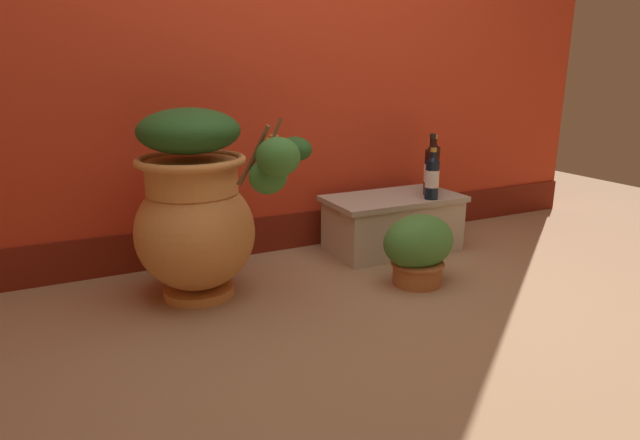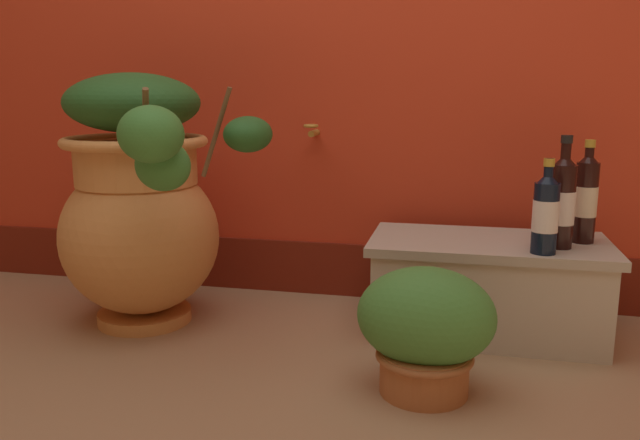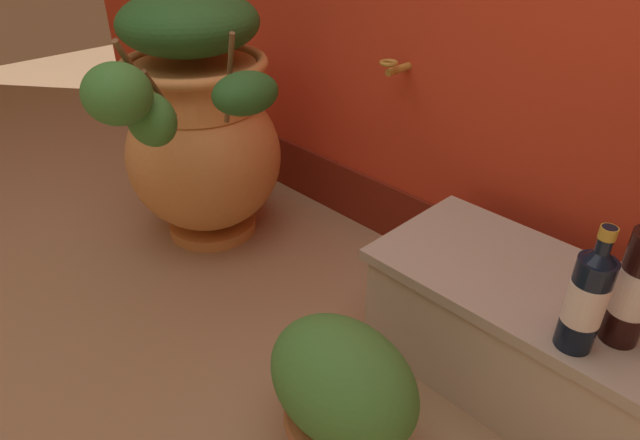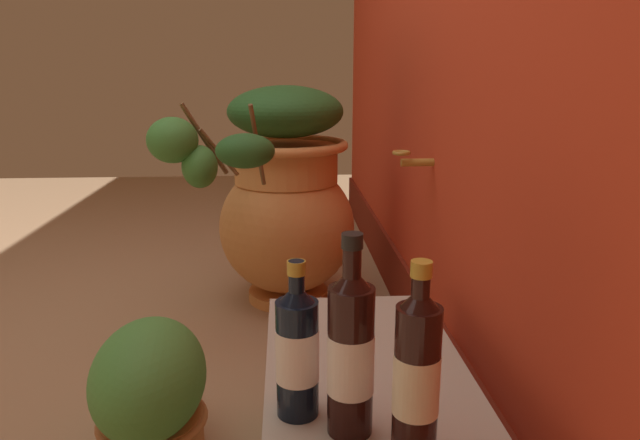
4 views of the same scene
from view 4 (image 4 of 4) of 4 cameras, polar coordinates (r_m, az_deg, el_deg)
The scene contains 7 objects.
ground_plane at distance 1.99m, azimuth -22.76°, elevation -14.14°, with size 7.00×7.00×0.00m, color #9E7A56.
terracotta_urn at distance 2.29m, azimuth -3.63°, elevation 2.15°, with size 0.79×0.74×0.86m.
stone_ledge at distance 1.32m, azimuth 4.49°, elevation -19.94°, with size 0.77×0.42×0.32m.
wine_bottle_left at distance 1.03m, azimuth -2.26°, elevation -12.43°, with size 0.08×0.08×0.29m.
wine_bottle_middle at distance 0.98m, azimuth 3.04°, elevation -12.61°, with size 0.08×0.08×0.35m.
wine_bottle_right at distance 0.92m, azimuth 9.49°, elevation -14.73°, with size 0.07×0.07×0.33m.
potted_shrub at distance 1.49m, azimuth -16.37°, elevation -15.86°, with size 0.37×0.26×0.35m.
Camera 4 is at (1.65, 0.65, 0.92)m, focal length 32.50 mm.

